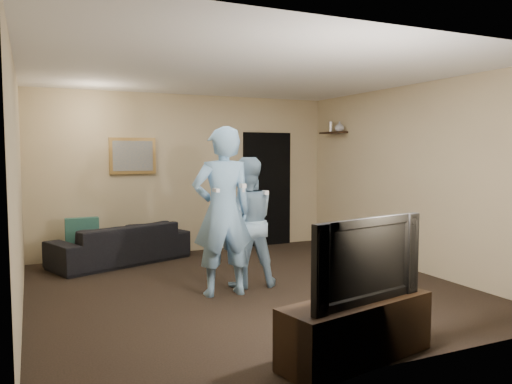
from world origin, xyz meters
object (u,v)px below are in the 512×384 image
television (358,258)px  wii_player_left (223,212)px  wii_player_right (246,222)px  sofa (121,243)px  tv_console (356,329)px

television → wii_player_left: bearing=86.6°
television → wii_player_right: size_ratio=0.72×
wii_player_right → wii_player_left: bearing=-148.6°
sofa → tv_console: (1.13, -4.36, -0.05)m
tv_console → wii_player_left: wii_player_left is taller
sofa → wii_player_left: size_ratio=1.04×
wii_player_left → wii_player_right: wii_player_left is taller
sofa → television: (1.13, -4.36, 0.53)m
television → sofa: bearing=92.7°
tv_console → television: size_ratio=1.17×
wii_player_left → wii_player_right: (0.40, 0.24, -0.18)m
tv_console → sofa: bearing=92.7°
television → wii_player_right: wii_player_right is taller
tv_console → wii_player_right: 2.47m
tv_console → wii_player_right: wii_player_right is taller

